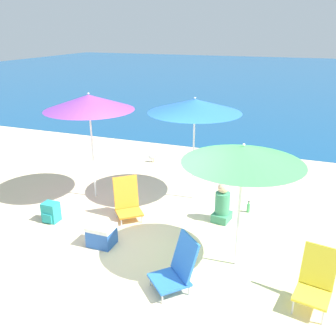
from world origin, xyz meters
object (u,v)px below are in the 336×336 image
object	(u,v)px
beach_chair_orange	(127,200)
beach_chair_blue	(178,267)
backpack_teal	(51,212)
beach_umbrella_blue	(195,106)
seagull	(153,157)
cooler_box	(102,235)
beach_umbrella_green	(243,155)
beach_chair_yellow	(316,280)
person_seated_near	(222,205)
beach_umbrella_purple	(89,102)
water_bottle	(248,208)

from	to	relation	value
beach_chair_orange	beach_chair_blue	size ratio (longest dim) A/B	1.03
backpack_teal	beach_umbrella_blue	bearing A→B (deg)	41.44
beach_umbrella_blue	seagull	bearing A→B (deg)	133.00
beach_umbrella_blue	cooler_box	bearing A→B (deg)	-110.81
beach_umbrella_blue	beach_umbrella_green	bearing A→B (deg)	-57.17
backpack_teal	seagull	size ratio (longest dim) A/B	1.43
beach_chair_orange	beach_chair_yellow	world-z (taller)	beach_chair_orange
beach_chair_blue	person_seated_near	size ratio (longest dim) A/B	1.00
beach_umbrella_blue	backpack_teal	world-z (taller)	beach_umbrella_blue
cooler_box	person_seated_near	bearing A→B (deg)	42.31
beach_umbrella_purple	beach_chair_blue	size ratio (longest dim) A/B	2.89
backpack_teal	cooler_box	world-z (taller)	backpack_teal
beach_chair_yellow	seagull	world-z (taller)	beach_chair_yellow
backpack_teal	water_bottle	world-z (taller)	backpack_teal
beach_umbrella_purple	cooler_box	size ratio (longest dim) A/B	5.17
beach_umbrella_purple	beach_umbrella_green	distance (m)	3.69
beach_umbrella_blue	person_seated_near	world-z (taller)	beach_umbrella_blue
water_bottle	seagull	xyz separation A→B (m)	(-2.98, 2.10, 0.04)
backpack_teal	person_seated_near	bearing A→B (deg)	21.16
beach_umbrella_blue	beach_chair_blue	distance (m)	3.49
beach_chair_blue	cooler_box	xyz separation A→B (m)	(-1.60, 0.61, -0.16)
person_seated_near	seagull	distance (m)	3.67
person_seated_near	water_bottle	xyz separation A→B (m)	(0.43, 0.53, -0.23)
beach_umbrella_blue	person_seated_near	size ratio (longest dim) A/B	2.80
beach_chair_orange	backpack_teal	size ratio (longest dim) A/B	2.12
beach_umbrella_blue	cooler_box	xyz separation A→B (m)	(-0.90, -2.36, -1.85)
beach_chair_blue	person_seated_near	world-z (taller)	beach_chair_blue
beach_umbrella_purple	beach_chair_yellow	size ratio (longest dim) A/B	2.80
beach_umbrella_green	beach_chair_blue	world-z (taller)	beach_umbrella_green
beach_umbrella_green	beach_chair_orange	distance (m)	2.84
beach_umbrella_blue	water_bottle	distance (m)	2.33
beach_umbrella_blue	beach_chair_blue	bearing A→B (deg)	-76.80
water_bottle	backpack_teal	bearing A→B (deg)	-153.77
person_seated_near	backpack_teal	world-z (taller)	person_seated_near
beach_chair_blue	water_bottle	xyz separation A→B (m)	(0.56, 2.72, -0.25)
beach_umbrella_blue	beach_umbrella_green	xyz separation A→B (m)	(1.36, -2.11, -0.21)
beach_chair_orange	person_seated_near	world-z (taller)	beach_chair_orange
beach_umbrella_blue	beach_chair_orange	size ratio (longest dim) A/B	2.70
beach_umbrella_purple	cooler_box	distance (m)	2.78
beach_chair_yellow	beach_chair_blue	bearing A→B (deg)	-159.67
beach_umbrella_green	seagull	world-z (taller)	beach_umbrella_green
beach_chair_blue	water_bottle	bearing A→B (deg)	122.33
beach_umbrella_purple	beach_chair_yellow	bearing A→B (deg)	-23.38
water_bottle	beach_umbrella_green	bearing A→B (deg)	-86.85
person_seated_near	backpack_teal	distance (m)	3.29
beach_umbrella_blue	backpack_teal	distance (m)	3.51
person_seated_near	seagull	xyz separation A→B (m)	(-2.55, 2.63, -0.19)
beach_umbrella_purple	cooler_box	xyz separation A→B (m)	(1.13, -1.68, -1.90)
beach_chair_orange	water_bottle	distance (m)	2.44
seagull	cooler_box	bearing A→B (deg)	-78.94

